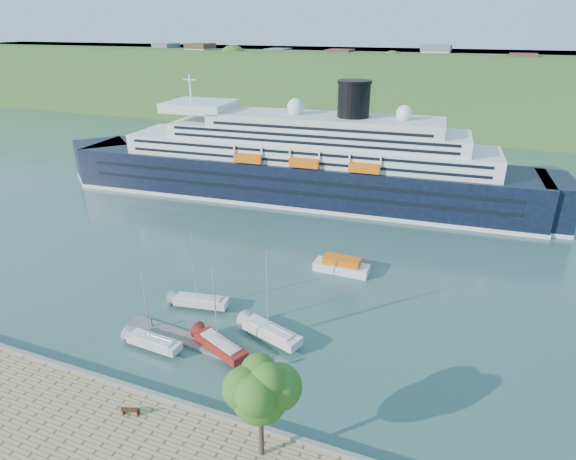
# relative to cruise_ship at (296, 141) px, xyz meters

# --- Properties ---
(ground) EXTENTS (400.00, 400.00, 0.00)m
(ground) POSITION_rel_cruise_ship_xyz_m (6.39, -58.36, -11.65)
(ground) COLOR #2B4D47
(ground) RESTS_ON ground
(far_hillside) EXTENTS (400.00, 50.00, 24.00)m
(far_hillside) POSITION_rel_cruise_ship_xyz_m (6.39, 86.64, 0.35)
(far_hillside) COLOR #305221
(far_hillside) RESTS_ON ground
(quay_coping) EXTENTS (220.00, 0.50, 0.30)m
(quay_coping) POSITION_rel_cruise_ship_xyz_m (6.39, -58.56, -10.50)
(quay_coping) COLOR slate
(quay_coping) RESTS_ON promenade
(cruise_ship) EXTENTS (104.55, 22.77, 23.29)m
(cruise_ship) POSITION_rel_cruise_ship_xyz_m (0.00, 0.00, 0.00)
(cruise_ship) COLOR black
(cruise_ship) RESTS_ON ground
(park_bench) EXTENTS (1.70, 1.01, 1.02)m
(park_bench) POSITION_rel_cruise_ship_xyz_m (8.00, -61.21, -10.14)
(park_bench) COLOR #472314
(park_bench) RESTS_ON promenade
(promenade_tree) EXTENTS (5.87, 5.87, 9.73)m
(promenade_tree) POSITION_rel_cruise_ship_xyz_m (20.36, -60.83, -5.78)
(promenade_tree) COLOR #285917
(promenade_tree) RESTS_ON promenade
(floating_pontoon) EXTENTS (17.69, 3.68, 0.39)m
(floating_pontoon) POSITION_rel_cruise_ship_xyz_m (6.74, -49.26, -11.45)
(floating_pontoon) COLOR slate
(floating_pontoon) RESTS_ON ground
(sailboat_white_near) EXTENTS (6.97, 2.31, 8.88)m
(sailboat_white_near) POSITION_rel_cruise_ship_xyz_m (3.51, -51.77, -7.21)
(sailboat_white_near) COLOR silver
(sailboat_white_near) RESTS_ON ground
(sailboat_red) EXTENTS (7.69, 4.84, 9.65)m
(sailboat_red) POSITION_rel_cruise_ship_xyz_m (10.53, -49.78, -6.82)
(sailboat_red) COLOR maroon
(sailboat_red) RESTS_ON ground
(sailboat_white_far) EXTENTS (8.27, 4.58, 10.30)m
(sailboat_white_far) POSITION_rel_cruise_ship_xyz_m (14.67, -45.69, -6.50)
(sailboat_white_far) COLOR silver
(sailboat_white_far) RESTS_ON ground
(tender_launch) EXTENTS (7.85, 2.70, 2.17)m
(tender_launch) POSITION_rel_cruise_ship_xyz_m (17.38, -27.18, -10.56)
(tender_launch) COLOR orange
(tender_launch) RESTS_ON ground
(sailboat_extra) EXTENTS (7.60, 3.28, 9.50)m
(sailboat_extra) POSITION_rel_cruise_ship_xyz_m (3.89, -42.78, -6.89)
(sailboat_extra) COLOR silver
(sailboat_extra) RESTS_ON ground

